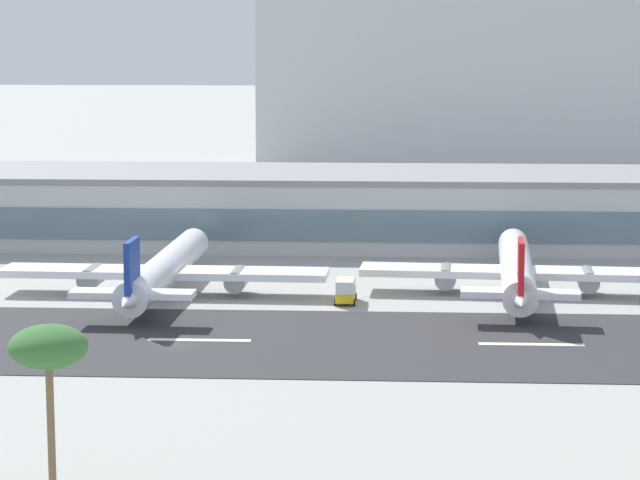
# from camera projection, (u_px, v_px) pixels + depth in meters

# --- Properties ---
(ground_plane) EXTENTS (1400.00, 1400.00, 0.00)m
(ground_plane) POSITION_uv_depth(u_px,v_px,m) (178.00, 346.00, 153.52)
(ground_plane) COLOR #9E9E99
(runway_strip) EXTENTS (800.00, 34.06, 0.08)m
(runway_strip) POSITION_uv_depth(u_px,v_px,m) (182.00, 340.00, 156.46)
(runway_strip) COLOR #2D2D30
(runway_strip) RESTS_ON ground_plane
(runway_centreline_dash_4) EXTENTS (12.00, 1.20, 0.01)m
(runway_centreline_dash_4) POSITION_uv_depth(u_px,v_px,m) (199.00, 340.00, 156.35)
(runway_centreline_dash_4) COLOR white
(runway_centreline_dash_4) RESTS_ON runway_strip
(runway_centreline_dash_5) EXTENTS (12.00, 1.20, 0.01)m
(runway_centreline_dash_5) POSITION_uv_depth(u_px,v_px,m) (531.00, 344.00, 154.22)
(runway_centreline_dash_5) COLOR white
(runway_centreline_dash_5) RESTS_ON runway_strip
(terminal_building) EXTENTS (206.12, 29.43, 12.05)m
(terminal_building) POSITION_uv_depth(u_px,v_px,m) (347.00, 207.00, 226.82)
(terminal_building) COLOR #B7BABC
(terminal_building) RESTS_ON ground_plane
(distant_hotel_block) EXTENTS (112.74, 24.82, 42.49)m
(distant_hotel_block) POSITION_uv_depth(u_px,v_px,m) (487.00, 87.00, 335.44)
(distant_hotel_block) COLOR #BCBCC1
(distant_hotel_block) RESTS_ON ground_plane
(airliner_navy_tail_gate_1) EXTENTS (44.58, 50.43, 10.52)m
(airliner_navy_tail_gate_1) POSITION_uv_depth(u_px,v_px,m) (163.00, 271.00, 182.14)
(airliner_navy_tail_gate_1) COLOR white
(airliner_navy_tail_gate_1) RESTS_ON ground_plane
(airliner_red_tail_gate_2) EXTENTS (42.71, 50.07, 10.45)m
(airliner_red_tail_gate_2) POSITION_uv_depth(u_px,v_px,m) (517.00, 271.00, 182.34)
(airliner_red_tail_gate_2) COLOR white
(airliner_red_tail_gate_2) RESTS_ON ground_plane
(service_box_truck_2) EXTENTS (2.79, 6.05, 3.25)m
(service_box_truck_2) POSITION_uv_depth(u_px,v_px,m) (346.00, 289.00, 177.68)
(service_box_truck_2) COLOR gold
(service_box_truck_2) RESTS_ON ground_plane
(palm_tree_2) EXTENTS (6.04, 6.04, 13.60)m
(palm_tree_2) POSITION_uv_depth(u_px,v_px,m) (48.00, 349.00, 102.24)
(palm_tree_2) COLOR brown
(palm_tree_2) RESTS_ON ground_plane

